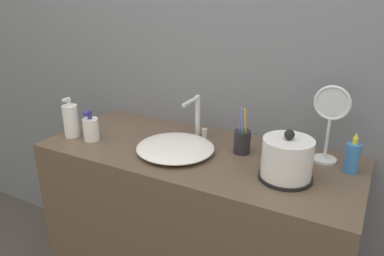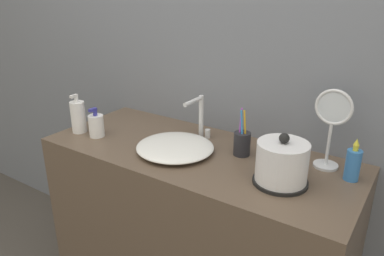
{
  "view_description": "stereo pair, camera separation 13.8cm",
  "coord_description": "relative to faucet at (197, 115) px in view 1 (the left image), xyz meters",
  "views": [
    {
      "loc": [
        0.64,
        -0.98,
        1.52
      ],
      "look_at": [
        -0.02,
        0.27,
        0.96
      ],
      "focal_mm": 35.0,
      "sensor_mm": 36.0,
      "label": 1
    },
    {
      "loc": [
        0.76,
        -0.9,
        1.52
      ],
      "look_at": [
        -0.02,
        0.27,
        0.96
      ],
      "focal_mm": 35.0,
      "sensor_mm": 36.0,
      "label": 2
    }
  ],
  "objects": [
    {
      "name": "faucet",
      "position": [
        0.0,
        0.0,
        0.0
      ],
      "size": [
        0.06,
        0.14,
        0.19
      ],
      "color": "silver",
      "rests_on": "vanity_counter"
    },
    {
      "name": "lotion_bottle",
      "position": [
        -0.4,
        -0.25,
        -0.06
      ],
      "size": [
        0.07,
        0.07,
        0.14
      ],
      "color": "white",
      "rests_on": "vanity_counter"
    },
    {
      "name": "mouthwash_bottle",
      "position": [
        -0.5,
        -0.25,
        -0.03
      ],
      "size": [
        0.07,
        0.07,
        0.18
      ],
      "color": "white",
      "rests_on": "vanity_counter"
    },
    {
      "name": "sink_basin",
      "position": [
        -0.01,
        -0.18,
        -0.09
      ],
      "size": [
        0.32,
        0.31,
        0.04
      ],
      "color": "white",
      "rests_on": "vanity_counter"
    },
    {
      "name": "vanity_mirror",
      "position": [
        0.55,
        0.02,
        0.07
      ],
      "size": [
        0.14,
        0.09,
        0.3
      ],
      "color": "silver",
      "rests_on": "vanity_counter"
    },
    {
      "name": "vanity_counter",
      "position": [
        0.07,
        -0.14,
        -0.54
      ],
      "size": [
        1.31,
        0.54,
        0.86
      ],
      "color": "brown",
      "rests_on": "ground_plane"
    },
    {
      "name": "electric_kettle",
      "position": [
        0.45,
        -0.19,
        -0.04
      ],
      "size": [
        0.19,
        0.19,
        0.19
      ],
      "color": "black",
      "rests_on": "vanity_counter"
    },
    {
      "name": "toothbrush_cup",
      "position": [
        0.24,
        -0.06,
        -0.06
      ],
      "size": [
        0.07,
        0.07,
        0.2
      ],
      "color": "#232328",
      "rests_on": "vanity_counter"
    },
    {
      "name": "wall_back",
      "position": [
        0.07,
        0.16,
        0.33
      ],
      "size": [
        6.0,
        0.04,
        2.6
      ],
      "color": "slate",
      "rests_on": "ground_plane"
    },
    {
      "name": "shampoo_bottle",
      "position": [
        0.65,
        -0.03,
        -0.05
      ],
      "size": [
        0.05,
        0.05,
        0.16
      ],
      "color": "#3370B7",
      "rests_on": "vanity_counter"
    }
  ]
}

